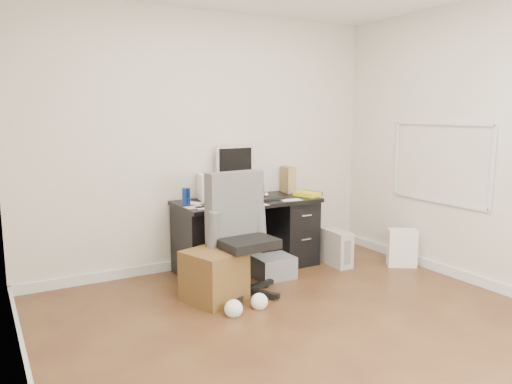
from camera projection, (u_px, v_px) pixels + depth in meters
ground at (316, 332)px, 3.81m from camera, size 4.00×4.00×0.00m
room_shell at (322, 113)px, 3.58m from camera, size 4.02×4.02×2.71m
desk at (247, 232)px, 5.31m from camera, size 1.50×0.70×0.75m
loose_papers at (232, 202)px, 5.11m from camera, size 1.10×0.60×0.00m
lcd_monitor at (235, 171)px, 5.41m from camera, size 0.46×0.27×0.57m
keyboard at (265, 199)px, 5.21m from camera, size 0.40×0.14×0.02m
computer_mouse at (266, 195)px, 5.35m from camera, size 0.07×0.07×0.06m
travel_mug at (186, 197)px, 4.88m from camera, size 0.10×0.10×0.18m
white_binder at (202, 187)px, 5.21m from camera, size 0.15×0.25×0.27m
magazine_file at (288, 180)px, 5.71m from camera, size 0.17×0.27×0.30m
pen_cup at (259, 183)px, 5.60m from camera, size 0.11×0.11×0.25m
yellow_book at (308, 194)px, 5.47m from camera, size 0.27×0.30×0.04m
paper_remote at (254, 204)px, 4.95m from camera, size 0.26×0.21×0.02m
office_chair at (245, 235)px, 4.51m from camera, size 0.67×0.67×1.12m
pc_tower at (337, 248)px, 5.45m from camera, size 0.19×0.40×0.39m
shopping_bag at (402, 248)px, 5.41m from camera, size 0.37×0.35×0.41m
wicker_basket at (214, 276)px, 4.42m from camera, size 0.57×0.57×0.46m
desk_printer at (274, 267)px, 5.05m from camera, size 0.38×0.32×0.22m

